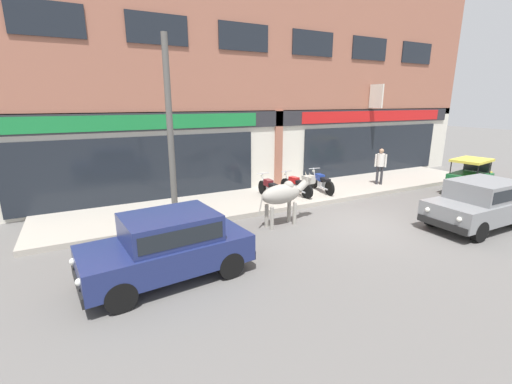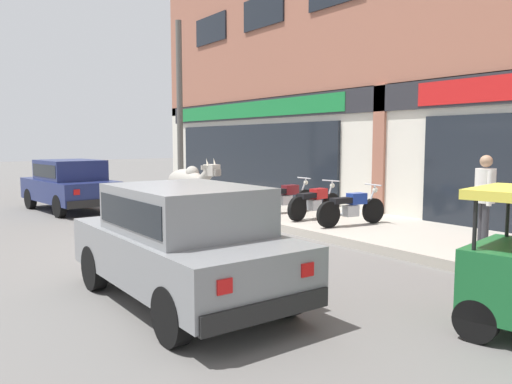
% 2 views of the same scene
% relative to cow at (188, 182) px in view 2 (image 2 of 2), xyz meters
% --- Properties ---
extents(ground_plane, '(90.00, 90.00, 0.00)m').
position_rel_cow_xyz_m(ground_plane, '(2.32, -1.12, -1.01)').
color(ground_plane, '#605E5B').
extents(sidewalk, '(19.00, 3.12, 0.17)m').
position_rel_cow_xyz_m(sidewalk, '(2.32, 2.64, -0.92)').
color(sidewalk, '#A8A093').
rests_on(sidewalk, ground).
extents(shop_building, '(23.00, 1.40, 10.24)m').
position_rel_cow_xyz_m(shop_building, '(2.33, 4.46, 3.93)').
color(shop_building, '#9E604C').
rests_on(shop_building, ground).
extents(cow, '(2.15, 0.63, 1.61)m').
position_rel_cow_xyz_m(cow, '(0.00, 0.00, 0.00)').
color(cow, '#9E998E').
rests_on(cow, ground).
extents(car_0, '(3.73, 1.94, 1.46)m').
position_rel_cow_xyz_m(car_0, '(-3.96, -1.69, -0.19)').
color(car_0, black).
rests_on(car_0, ground).
extents(car_1, '(3.62, 1.62, 1.46)m').
position_rel_cow_xyz_m(car_1, '(5.26, -2.91, -0.19)').
color(car_1, black).
rests_on(car_1, ground).
extents(motorcycle_0, '(0.52, 1.81, 0.88)m').
position_rel_cow_xyz_m(motorcycle_0, '(0.87, 2.35, -0.45)').
color(motorcycle_0, black).
rests_on(motorcycle_0, sidewalk).
extents(motorcycle_1, '(0.52, 1.81, 0.88)m').
position_rel_cow_xyz_m(motorcycle_1, '(2.02, 2.29, -0.45)').
color(motorcycle_1, black).
rests_on(motorcycle_1, sidewalk).
extents(motorcycle_2, '(0.54, 1.81, 0.88)m').
position_rel_cow_xyz_m(motorcycle_2, '(3.23, 2.25, -0.45)').
color(motorcycle_2, black).
rests_on(motorcycle_2, sidewalk).
extents(pedestrian, '(0.39, 0.36, 1.60)m').
position_rel_cow_xyz_m(pedestrian, '(6.31, 2.07, 0.15)').
color(pedestrian, '#2D2D33').
rests_on(pedestrian, sidewalk).
extents(utility_pole, '(0.18, 0.18, 5.40)m').
position_rel_cow_xyz_m(utility_pole, '(-3.03, 1.38, 1.87)').
color(utility_pole, '#595651').
rests_on(utility_pole, sidewalk).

